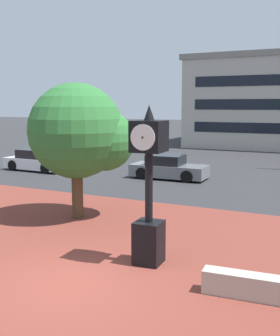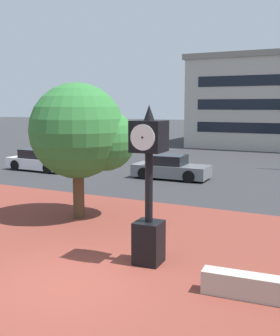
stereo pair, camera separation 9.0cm
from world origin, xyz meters
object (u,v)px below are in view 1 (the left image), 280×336
(car_street_mid, at_px, (168,168))
(car_street_far, at_px, (38,161))
(plaza_tree, at_px, (82,133))
(street_clock, at_px, (149,189))

(car_street_mid, bearing_deg, car_street_far, -86.41)
(plaza_tree, height_order, car_street_far, plaza_tree)
(street_clock, distance_m, car_street_far, 16.43)
(street_clock, relative_size, plaza_tree, 0.84)
(street_clock, relative_size, car_street_mid, 0.95)
(street_clock, bearing_deg, car_street_mid, 107.22)
(plaza_tree, distance_m, car_street_far, 11.80)
(street_clock, height_order, plaza_tree, plaza_tree)
(street_clock, bearing_deg, plaza_tree, 140.63)
(car_street_far, bearing_deg, plaza_tree, 49.08)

